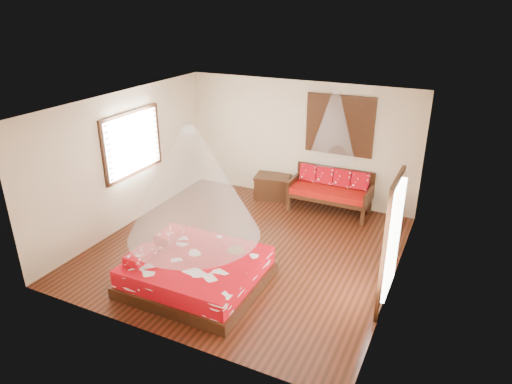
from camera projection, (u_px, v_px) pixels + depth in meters
room at (246, 181)px, 8.27m from camera, size 5.54×5.54×2.84m
bed at (196, 271)px, 7.63m from camera, size 2.15×1.95×0.64m
daybed at (331, 189)px, 10.22m from camera, size 1.81×0.80×0.95m
storage_chest at (273, 187)px, 10.94m from camera, size 0.92×0.73×0.57m
shutter_panel at (340, 125)px, 9.95m from camera, size 1.52×0.06×1.32m
window_left at (133, 143)px, 9.40m from camera, size 0.10×1.74×1.34m
glazed_door at (389, 244)px, 6.82m from camera, size 0.08×1.02×2.16m
wine_tray at (236, 248)px, 7.72m from camera, size 0.29×0.29×0.23m
mosquito_net_main at (192, 183)px, 6.99m from camera, size 2.12×2.12×1.80m
mosquito_net_daybed at (334, 126)px, 9.53m from camera, size 1.00×1.00×1.50m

